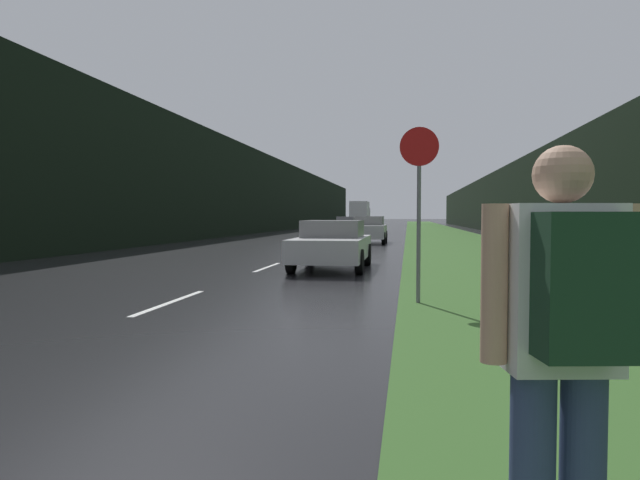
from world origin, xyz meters
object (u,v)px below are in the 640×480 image
(car_passing_far, at_px, (369,230))
(car_oncoming, at_px, (346,224))
(car_passing_near, at_px, (332,244))
(hitchhiker_with_backpack, at_px, (564,344))
(delivery_truck, at_px, (360,214))
(stop_sign, at_px, (419,197))

(car_passing_far, relative_size, car_oncoming, 0.96)
(car_passing_near, distance_m, car_passing_far, 15.91)
(hitchhiker_with_backpack, bearing_deg, delivery_truck, 85.73)
(hitchhiker_with_backpack, height_order, delivery_truck, delivery_truck)
(car_oncoming, relative_size, delivery_truck, 0.68)
(car_passing_far, relative_size, delivery_truck, 0.65)
(stop_sign, height_order, car_passing_near, stop_sign)
(car_passing_near, relative_size, car_passing_far, 1.03)
(car_passing_near, height_order, car_oncoming, car_oncoming)
(stop_sign, xyz_separation_m, delivery_truck, (-6.30, 63.58, -0.09))
(delivery_truck, bearing_deg, car_passing_far, -84.52)
(hitchhiker_with_backpack, xyz_separation_m, car_oncoming, (-6.71, 54.28, -0.26))
(stop_sign, height_order, car_oncoming, stop_sign)
(stop_sign, xyz_separation_m, car_passing_far, (-2.33, 22.17, -1.09))
(delivery_truck, bearing_deg, car_passing_near, -86.04)
(car_oncoming, bearing_deg, car_passing_near, -84.38)
(car_oncoming, height_order, delivery_truck, delivery_truck)
(hitchhiker_with_backpack, relative_size, delivery_truck, 0.26)
(car_oncoming, bearing_deg, car_passing_far, -80.77)
(stop_sign, height_order, car_passing_far, stop_sign)
(stop_sign, height_order, hitchhiker_with_backpack, stop_sign)
(car_passing_near, relative_size, delivery_truck, 0.67)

